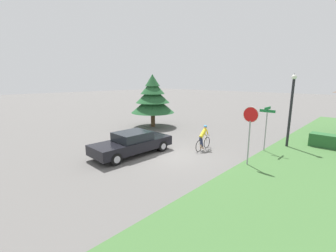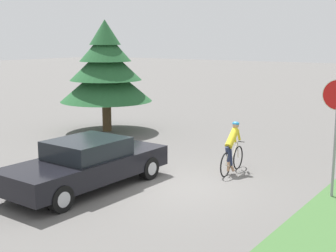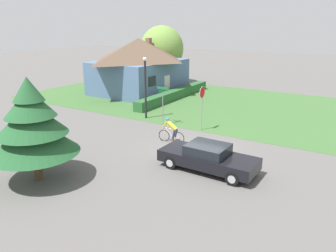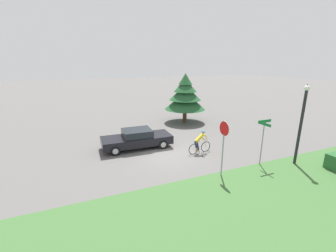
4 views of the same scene
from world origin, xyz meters
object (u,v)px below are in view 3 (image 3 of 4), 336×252
(cyclist, at_px, (171,131))
(deciduous_tree_right, at_px, (162,49))
(conifer_tall_near, at_px, (32,125))
(sedan_left_lane, at_px, (208,158))
(cottage_house, at_px, (139,65))
(stop_sign, at_px, (202,99))
(street_lamp, at_px, (145,84))
(street_name_sign, at_px, (163,99))

(cyclist, distance_m, deciduous_tree_right, 20.68)
(conifer_tall_near, bearing_deg, cyclist, -19.85)
(sedan_left_lane, height_order, conifer_tall_near, conifer_tall_near)
(sedan_left_lane, distance_m, conifer_tall_near, 8.10)
(cottage_house, distance_m, stop_sign, 13.94)
(cottage_house, bearing_deg, sedan_left_lane, -132.87)
(street_lamp, relative_size, conifer_tall_near, 0.98)
(stop_sign, bearing_deg, sedan_left_lane, 27.96)
(cyclist, height_order, stop_sign, stop_sign)
(stop_sign, height_order, deciduous_tree_right, deciduous_tree_right)
(stop_sign, relative_size, deciduous_tree_right, 0.44)
(deciduous_tree_right, bearing_deg, stop_sign, -139.58)
(street_lamp, bearing_deg, stop_sign, -95.66)
(cyclist, relative_size, street_name_sign, 0.63)
(street_name_sign, bearing_deg, stop_sign, -85.20)
(cottage_house, height_order, sedan_left_lane, cottage_house)
(cottage_house, distance_m, deciduous_tree_right, 5.71)
(cyclist, height_order, deciduous_tree_right, deciduous_tree_right)
(cottage_house, relative_size, cyclist, 5.83)
(sedan_left_lane, xyz_separation_m, street_name_sign, (5.29, 5.86, 1.20))
(sedan_left_lane, bearing_deg, deciduous_tree_right, -51.00)
(cyclist, xyz_separation_m, stop_sign, (3.06, -0.49, 1.39))
(cottage_house, xyz_separation_m, stop_sign, (-8.37, -11.13, -0.71))
(cyclist, distance_m, street_name_sign, 3.85)
(sedan_left_lane, bearing_deg, cyclist, -33.63)
(stop_sign, height_order, street_lamp, street_lamp)
(cottage_house, bearing_deg, stop_sign, -125.30)
(stop_sign, height_order, street_name_sign, stop_sign)
(sedan_left_lane, relative_size, stop_sign, 1.62)
(street_lamp, height_order, deciduous_tree_right, deciduous_tree_right)
(cyclist, bearing_deg, cottage_house, -52.01)
(cottage_house, bearing_deg, deciduous_tree_right, 9.05)
(stop_sign, bearing_deg, street_lamp, -96.20)
(cyclist, relative_size, stop_sign, 0.57)
(stop_sign, xyz_separation_m, street_lamp, (0.48, 4.81, 0.51))
(sedan_left_lane, relative_size, deciduous_tree_right, 0.71)
(cottage_house, distance_m, conifer_tall_near, 20.42)
(street_lamp, bearing_deg, street_name_sign, -110.20)
(sedan_left_lane, xyz_separation_m, conifer_tall_near, (-4.90, 6.15, 1.96))
(conifer_tall_near, bearing_deg, stop_sign, -16.84)
(street_name_sign, relative_size, deciduous_tree_right, 0.40)
(sedan_left_lane, bearing_deg, cottage_house, -42.90)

